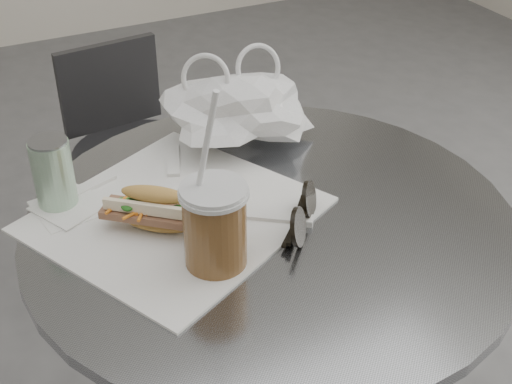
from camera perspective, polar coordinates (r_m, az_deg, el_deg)
name	(u,v)px	position (r m, az deg, el deg)	size (l,w,h in m)	color
cafe_table	(269,343)	(1.28, 1.02, -12.01)	(0.76, 0.76, 0.74)	slate
chair_far	(138,184)	(2.00, -9.44, 0.60)	(0.35, 0.37, 0.67)	#303033
sandwich_paper	(175,214)	(1.11, -6.48, -1.76)	(0.38, 0.36, 0.00)	white
banh_mi	(157,210)	(1.06, -7.93, -1.45)	(0.21, 0.20, 0.07)	#B29243
iced_coffee	(215,225)	(0.97, -3.32, -2.67)	(0.10, 0.10, 0.28)	brown
sunglasses	(302,216)	(1.06, 3.67, -1.91)	(0.11, 0.12, 0.06)	black
plastic_bag	(238,112)	(1.26, -1.44, 6.41)	(0.25, 0.19, 0.12)	white
napkin_stack	(70,207)	(1.15, -14.63, -1.18)	(0.13, 0.13, 0.01)	white
drink_can	(53,174)	(1.13, -15.90, 1.38)	(0.06, 0.06, 0.12)	#528C5A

